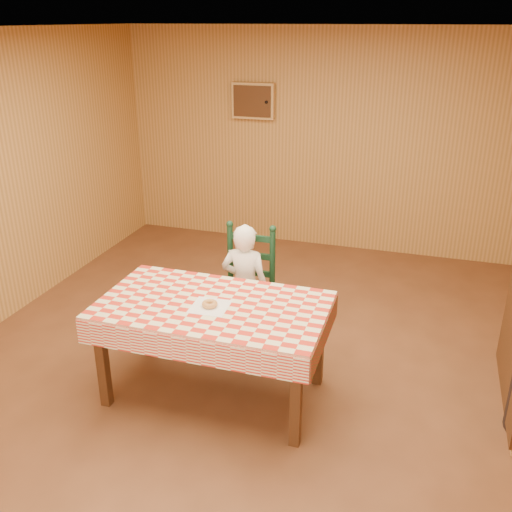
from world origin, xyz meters
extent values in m
plane|color=brown|center=(0.00, 0.00, 0.00)|extent=(6.00, 6.00, 0.00)
cube|color=#BD8844|center=(0.00, 3.00, 1.30)|extent=(5.00, 0.10, 2.60)
cube|color=#A1713C|center=(0.00, 0.00, 2.60)|extent=(5.00, 6.00, 0.10)
cube|color=tan|center=(-0.90, 2.94, 1.75)|extent=(0.52, 0.08, 0.42)
cube|color=#4A2913|center=(-0.90, 2.90, 1.75)|extent=(0.46, 0.02, 0.36)
sphere|color=black|center=(-0.72, 2.88, 1.75)|extent=(0.04, 0.04, 0.04)
cube|color=#4A2913|center=(-0.16, -0.33, 0.72)|extent=(1.60, 0.90, 0.06)
cube|color=#4A2913|center=(-0.88, -0.70, 0.34)|extent=(0.07, 0.07, 0.69)
cube|color=#4A2913|center=(0.56, -0.70, 0.34)|extent=(0.07, 0.07, 0.69)
cube|color=#4A2913|center=(-0.88, 0.04, 0.34)|extent=(0.07, 0.07, 0.69)
cube|color=#4A2913|center=(0.56, 0.04, 0.34)|extent=(0.07, 0.07, 0.69)
cube|color=red|center=(-0.16, -0.33, 0.76)|extent=(1.64, 0.94, 0.02)
cube|color=red|center=(-0.16, -0.80, 0.66)|extent=(1.64, 0.02, 0.18)
cube|color=red|center=(-0.16, 0.14, 0.66)|extent=(1.64, 0.02, 0.18)
cube|color=#2C5526|center=(-0.98, -0.33, 0.66)|extent=(0.02, 0.94, 0.18)
cube|color=#2C5526|center=(0.66, -0.33, 0.66)|extent=(0.02, 0.94, 0.18)
cube|color=black|center=(-0.16, 0.40, 0.43)|extent=(0.44, 0.40, 0.04)
cylinder|color=black|center=(-0.35, 0.23, 0.21)|extent=(0.04, 0.04, 0.41)
cylinder|color=black|center=(0.03, 0.23, 0.21)|extent=(0.04, 0.04, 0.41)
cylinder|color=black|center=(-0.35, 0.57, 0.21)|extent=(0.04, 0.04, 0.41)
cylinder|color=black|center=(0.03, 0.57, 0.21)|extent=(0.04, 0.04, 0.41)
cylinder|color=black|center=(-0.35, 0.57, 0.75)|extent=(0.05, 0.05, 0.60)
sphere|color=black|center=(-0.35, 0.57, 1.05)|extent=(0.06, 0.06, 0.06)
cylinder|color=black|center=(0.03, 0.57, 0.75)|extent=(0.05, 0.05, 0.60)
sphere|color=black|center=(0.03, 0.57, 1.05)|extent=(0.06, 0.06, 0.06)
cube|color=black|center=(-0.16, 0.57, 0.63)|extent=(0.38, 0.03, 0.05)
cube|color=black|center=(-0.16, 0.57, 0.79)|extent=(0.38, 0.03, 0.05)
cube|color=black|center=(-0.16, 0.57, 0.95)|extent=(0.38, 0.03, 0.05)
imported|color=white|center=(-0.16, 0.40, 0.56)|extent=(0.41, 0.27, 1.12)
cube|color=white|center=(-0.16, -0.38, 0.77)|extent=(0.27, 0.27, 0.00)
torus|color=#C88C48|center=(-0.16, -0.38, 0.79)|extent=(0.13, 0.13, 0.04)
cube|color=#4A2913|center=(1.94, 0.21, 0.45)|extent=(0.02, 1.20, 0.80)
camera|label=1|loc=(1.23, -3.71, 2.67)|focal=40.00mm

